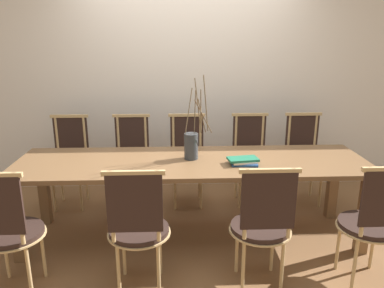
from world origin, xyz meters
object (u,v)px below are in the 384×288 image
object	(u,v)px
chair_near_center	(262,223)
vase_centerpiece	(192,144)
chair_far_center	(187,157)
book_stack	(243,161)
dining_table	(192,170)

from	to	relation	value
chair_near_center	vase_centerpiece	world-z (taller)	vase_centerpiece
chair_far_center	book_stack	size ratio (longest dim) A/B	3.60
vase_centerpiece	chair_near_center	bearing A→B (deg)	-59.85
dining_table	chair_far_center	world-z (taller)	chair_far_center
chair_far_center	vase_centerpiece	size ratio (longest dim) A/B	1.30
vase_centerpiece	book_stack	distance (m)	0.48
dining_table	chair_far_center	xyz separation A→B (m)	(-0.02, 0.75, -0.13)
chair_near_center	chair_far_center	bearing A→B (deg)	107.78
chair_far_center	book_stack	bearing A→B (deg)	117.54
chair_near_center	book_stack	distance (m)	0.68
chair_near_center	chair_far_center	size ratio (longest dim) A/B	1.00
dining_table	vase_centerpiece	bearing A→B (deg)	91.91
dining_table	book_stack	world-z (taller)	book_stack
chair_near_center	vase_centerpiece	size ratio (longest dim) A/B	1.30
chair_far_center	vase_centerpiece	distance (m)	0.78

